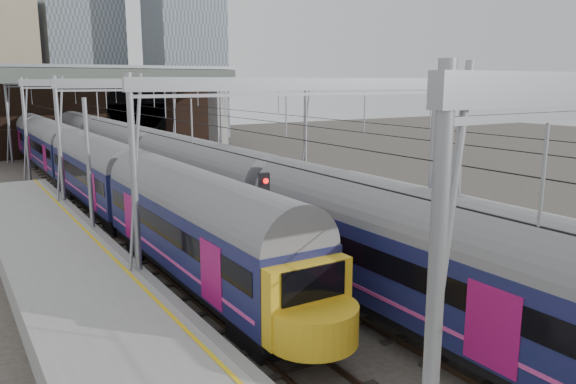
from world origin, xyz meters
TOP-DOWN VIEW (x-y plane):
  - ground at (0.00, 0.00)m, footprint 160.00×160.00m
  - platform_left at (-10.18, 2.50)m, footprint 4.32×55.00m
  - tracks at (0.00, 15.00)m, footprint 14.40×80.00m
  - overhead_line at (0.00, 21.49)m, footprint 16.80×80.00m
  - retaining_wall at (1.40, 51.93)m, footprint 28.00×2.75m
  - overbridge at (0.00, 46.00)m, footprint 28.00×3.00m
  - city_skyline at (2.73, 70.48)m, footprint 37.50×27.50m
  - train_main at (-2.00, 24.20)m, footprint 2.69×62.20m
  - train_second at (-6.00, 30.47)m, footprint 2.62×60.64m
  - signal_near_left at (-5.13, 4.37)m, footprint 0.38×0.47m
  - equip_cover_a at (0.73, 2.69)m, footprint 0.90×0.66m
  - equip_cover_b at (0.76, 2.29)m, footprint 0.96×0.78m
  - equip_cover_c at (1.47, 3.32)m, footprint 0.93×0.72m

SIDE VIEW (x-z plane):
  - ground at x=0.00m, z-range 0.00..0.00m
  - tracks at x=0.00m, z-range -0.09..0.13m
  - equip_cover_b at x=0.76m, z-range 0.00..0.10m
  - equip_cover_c at x=1.47m, z-range 0.00..0.10m
  - equip_cover_a at x=0.73m, z-range 0.00..0.10m
  - platform_left at x=-10.18m, z-range -0.01..1.11m
  - train_second at x=-6.00m, z-range 0.09..4.66m
  - train_main at x=-2.00m, z-range 0.09..4.75m
  - signal_near_left at x=-5.13m, z-range 0.64..5.48m
  - retaining_wall at x=1.40m, z-range -0.17..8.83m
  - overhead_line at x=0.00m, z-range 2.57..10.57m
  - overbridge at x=0.00m, z-range 2.64..11.89m
  - city_skyline at x=2.73m, z-range -12.91..47.09m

